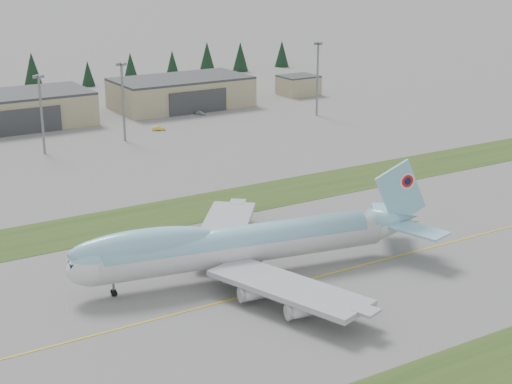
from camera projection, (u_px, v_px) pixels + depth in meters
ground at (329, 274)px, 140.09m from camera, size 7000.00×7000.00×0.00m
grass_strip_near at (492, 367)px, 109.21m from camera, size 400.00×14.00×0.08m
grass_strip_far at (210, 206)px, 176.65m from camera, size 400.00×18.00×0.08m
taxiway_line_main at (329, 274)px, 140.09m from camera, size 400.00×0.40×0.02m
boeing_747_freighter at (240, 244)px, 137.77m from camera, size 69.28×58.65×18.16m
hangar_center at (14, 110)px, 252.79m from camera, size 48.00×26.60×10.80m
hangar_right at (181, 92)px, 282.72m from camera, size 48.00×26.60×10.80m
control_shed at (298, 85)px, 306.59m from camera, size 14.00×12.00×7.60m
floodlight_masts at (60, 95)px, 219.80m from camera, size 171.52×7.54×24.98m
service_vehicle_b at (159, 130)px, 248.68m from camera, size 4.35×3.06×1.36m
service_vehicle_c at (200, 115)px, 271.79m from camera, size 2.93×4.62×1.25m
conifer_belt at (6, 76)px, 309.02m from camera, size 266.70×12.16×15.64m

